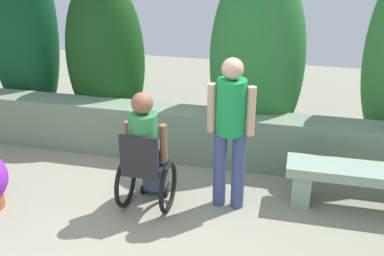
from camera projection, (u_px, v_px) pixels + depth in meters
The scene contains 6 objects.
ground_plane at pixel (135, 240), 4.48m from camera, with size 13.60×13.60×0.00m, color gray.
stone_retaining_wall at pixel (181, 134), 5.95m from camera, with size 6.58×0.42×0.69m, color slate.
hedge_backdrop at pixel (193, 49), 6.06m from camera, with size 6.38×1.10×3.08m.
stone_bench at pixel (362, 181), 4.86m from camera, with size 1.60×0.41×0.49m.
person_in_wheelchair at pixel (146, 155), 4.79m from camera, with size 0.53×0.66×1.33m.
person_standing_companion at pixel (231, 125), 4.66m from camera, with size 0.49×0.30×1.66m.
Camera 1 is at (1.41, -3.43, 2.80)m, focal length 42.74 mm.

